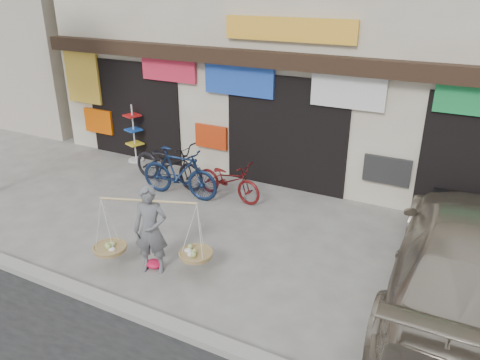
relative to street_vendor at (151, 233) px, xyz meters
The scene contains 11 objects.
ground 1.31m from the street_vendor, 55.23° to the left, with size 70.00×70.00×0.00m, color gray.
kerb 1.44m from the street_vendor, 60.96° to the right, with size 70.00×0.25×0.12m, color gray.
shophouse_block 7.82m from the street_vendor, 85.18° to the left, with size 14.00×6.32×7.00m.
neighbor_west 15.28m from the street_vendor, 148.52° to the left, with size 12.00×7.00×6.00m, color #B4A794.
street_vendor is the anchor object (origin of this frame).
bike_0 3.75m from the street_vendor, 121.20° to the left, with size 0.73×2.10×1.10m, color black.
bike_1 3.05m from the street_vendor, 115.67° to the left, with size 0.56×1.97×1.18m, color #112040.
bike_2 3.21m from the street_vendor, 94.78° to the left, with size 0.61×1.74×0.91m, color #5A0F10.
suv 5.11m from the street_vendor, 15.99° to the left, with size 2.42×5.78×1.67m.
display_rack 5.56m from the street_vendor, 132.27° to the left, with size 0.49×0.49×1.60m.
red_bag 0.67m from the street_vendor, 126.42° to the left, with size 0.31×0.25×0.14m, color #E11541.
Camera 1 is at (3.91, -6.31, 4.69)m, focal length 35.00 mm.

